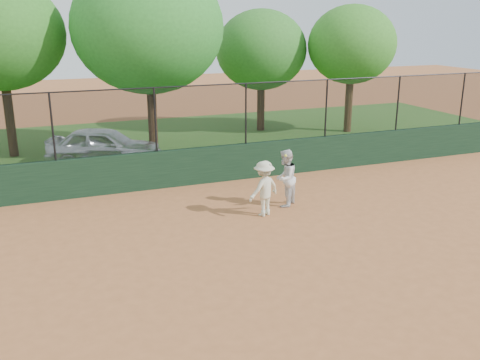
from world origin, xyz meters
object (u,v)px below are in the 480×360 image
object	(u,v)px
player_main	(264,188)
tree_3	(261,50)
tree_2	(148,28)
parked_car	(104,146)
player_second	(285,178)
tree_4	(352,45)

from	to	relation	value
player_main	tree_3	distance (m)	12.01
tree_2	tree_3	distance (m)	6.49
parked_car	player_second	bearing A→B (deg)	-123.74
player_main	tree_2	world-z (taller)	tree_2
parked_car	tree_4	size ratio (longest dim) A/B	0.71
parked_car	player_main	world-z (taller)	player_main
player_main	tree_4	world-z (taller)	tree_4
tree_3	parked_car	bearing A→B (deg)	-154.56
player_main	tree_3	bearing A→B (deg)	66.85
player_main	tree_2	distance (m)	9.08
parked_car	tree_4	xyz separation A→B (m)	(11.58, 1.91, 3.31)
tree_2	tree_3	world-z (taller)	tree_2
tree_2	tree_3	xyz separation A→B (m)	(5.82, 2.67, -1.08)
parked_car	player_main	size ratio (longest dim) A/B	2.31
tree_3	tree_4	size ratio (longest dim) A/B	0.97
player_second	tree_4	distance (m)	11.62
player_main	tree_4	size ratio (longest dim) A/B	0.31
player_second	tree_3	xyz separation A→B (m)	(3.70, 10.21, 2.93)
tree_2	tree_4	size ratio (longest dim) A/B	1.26
player_second	tree_3	world-z (taller)	tree_3
parked_car	tree_4	bearing A→B (deg)	-57.27
player_main	tree_2	xyz separation A→B (m)	(-1.24, 8.02, 4.07)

